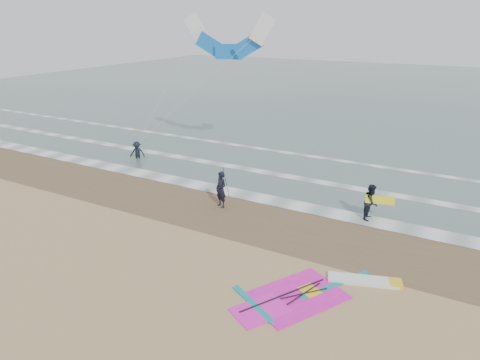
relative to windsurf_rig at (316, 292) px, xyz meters
The scene contains 11 objects.
ground 3.52m from the windsurf_rig, 152.56° to the right, with size 120.00×120.00×0.00m, color tan.
sea_water 46.48m from the windsurf_rig, 93.86° to the left, with size 120.00×80.00×0.02m, color #47605E.
wet_sand_band 5.38m from the windsurf_rig, 125.55° to the left, with size 120.00×5.00×0.01m, color brown.
foam_waterline 9.36m from the windsurf_rig, 109.53° to the left, with size 120.00×9.15×0.02m.
windsurf_rig is the anchor object (origin of this frame).
person_standing 8.18m from the windsurf_rig, 144.63° to the left, with size 0.68×0.44×1.86m, color black.
person_walking 6.91m from the windsurf_rig, 87.74° to the left, with size 0.84×0.66×1.73m, color black.
person_wading 17.90m from the windsurf_rig, 150.82° to the left, with size 1.02×0.59×1.58m, color black.
held_pole 8.00m from the windsurf_rig, 143.36° to the left, with size 0.17×0.86×1.82m.
carried_kiteboard 6.87m from the windsurf_rig, 84.33° to the left, with size 1.30×0.51×0.39m.
surf_kite 17.70m from the windsurf_rig, 130.73° to the left, with size 8.40×3.72×8.30m.
Camera 1 is at (6.78, -10.55, 8.87)m, focal length 32.00 mm.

